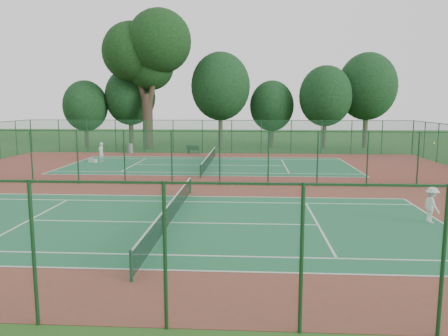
{
  "coord_description": "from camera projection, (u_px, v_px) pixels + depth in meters",
  "views": [
    {
      "loc": [
        3.44,
        -27.41,
        5.2
      ],
      "look_at": [
        2.0,
        -3.21,
        1.6
      ],
      "focal_mm": 35.0,
      "sensor_mm": 36.0,
      "label": 1
    }
  ],
  "objects": [
    {
      "name": "stray_ball_c",
      "position": [
        184.0,
        185.0,
        27.61
      ],
      "size": [
        0.08,
        0.08,
        0.08
      ],
      "primitive_type": "sphere",
      "color": "yellow",
      "rests_on": "red_pad"
    },
    {
      "name": "red_pad",
      "position": [
        196.0,
        185.0,
        28.03
      ],
      "size": [
        40.0,
        36.0,
        0.01
      ],
      "primitive_type": "cube",
      "color": "maroon",
      "rests_on": "ground"
    },
    {
      "name": "stray_ball_b",
      "position": [
        298.0,
        187.0,
        27.0
      ],
      "size": [
        0.07,
        0.07,
        0.07
      ],
      "primitive_type": "sphere",
      "color": "gold",
      "rests_on": "red_pad"
    },
    {
      "name": "ground",
      "position": [
        196.0,
        185.0,
        28.03
      ],
      "size": [
        120.0,
        120.0,
        0.0
      ],
      "primitive_type": "plane",
      "color": "#234D18",
      "rests_on": "ground"
    },
    {
      "name": "court_far",
      "position": [
        209.0,
        165.0,
        36.92
      ],
      "size": [
        23.77,
        10.97,
        0.01
      ],
      "primitive_type": "cube",
      "color": "#206741",
      "rests_on": "red_pad"
    },
    {
      "name": "evergreen_row",
      "position": [
        225.0,
        147.0,
        51.95
      ],
      "size": [
        39.0,
        5.0,
        12.0
      ],
      "primitive_type": null,
      "color": "black",
      "rests_on": "ground"
    },
    {
      "name": "court_near",
      "position": [
        171.0,
        223.0,
        19.14
      ],
      "size": [
        23.77,
        10.97,
        0.01
      ],
      "primitive_type": "cube",
      "color": "#206841",
      "rests_on": "red_pad"
    },
    {
      "name": "fence_north",
      "position": [
        217.0,
        137.0,
        45.55
      ],
      "size": [
        40.0,
        0.09,
        3.5
      ],
      "color": "#1C552C",
      "rests_on": "ground"
    },
    {
      "name": "player_far",
      "position": [
        101.0,
        152.0,
        38.86
      ],
      "size": [
        0.59,
        0.74,
        1.75
      ],
      "primitive_type": "imported",
      "rotation": [
        0.0,
        0.0,
        -1.88
      ],
      "color": "silver",
      "rests_on": "court_far"
    },
    {
      "name": "fence_south",
      "position": [
        99.0,
        255.0,
        10.0
      ],
      "size": [
        40.0,
        0.09,
        3.5
      ],
      "color": "#1A4E31",
      "rests_on": "ground"
    },
    {
      "name": "fence_divider",
      "position": [
        196.0,
        158.0,
        27.77
      ],
      "size": [
        40.0,
        0.09,
        3.5
      ],
      "color": "#17462D",
      "rests_on": "ground"
    },
    {
      "name": "kit_bag",
      "position": [
        93.0,
        161.0,
        38.64
      ],
      "size": [
        0.87,
        0.57,
        0.3
      ],
      "primitive_type": "cube",
      "rotation": [
        0.0,
        0.0,
        -0.36
      ],
      "color": "silver",
      "rests_on": "red_pad"
    },
    {
      "name": "trash_bin",
      "position": [
        130.0,
        148.0,
        45.76
      ],
      "size": [
        0.69,
        0.69,
        1.0
      ],
      "primitive_type": "cylinder",
      "rotation": [
        0.0,
        0.0,
        -0.29
      ],
      "color": "gray",
      "rests_on": "red_pad"
    },
    {
      "name": "big_tree",
      "position": [
        147.0,
        51.0,
        48.64
      ],
      "size": [
        10.1,
        7.4,
        15.52
      ],
      "color": "#31241B",
      "rests_on": "ground"
    },
    {
      "name": "stray_ball_a",
      "position": [
        232.0,
        187.0,
        27.23
      ],
      "size": [
        0.07,
        0.07,
        0.07
      ],
      "primitive_type": "sphere",
      "color": "#D7F238",
      "rests_on": "red_pad"
    },
    {
      "name": "player_near",
      "position": [
        432.0,
        205.0,
        19.0
      ],
      "size": [
        0.75,
        1.11,
        1.59
      ],
      "primitive_type": "imported",
      "rotation": [
        0.0,
        0.0,
        1.73
      ],
      "color": "white",
      "rests_on": "court_near"
    },
    {
      "name": "bench",
      "position": [
        193.0,
        149.0,
        45.28
      ],
      "size": [
        1.48,
        0.78,
        0.87
      ],
      "rotation": [
        0.0,
        0.0,
        -0.28
      ],
      "color": "#13361B",
      "rests_on": "red_pad"
    },
    {
      "name": "tennis_net_near",
      "position": [
        171.0,
        211.0,
        19.07
      ],
      "size": [
        0.1,
        12.9,
        0.97
      ],
      "color": "#153C24",
      "rests_on": "ground"
    },
    {
      "name": "tennis_net_far",
      "position": [
        209.0,
        159.0,
        36.84
      ],
      "size": [
        0.1,
        12.9,
        0.97
      ],
      "color": "#14371A",
      "rests_on": "ground"
    }
  ]
}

